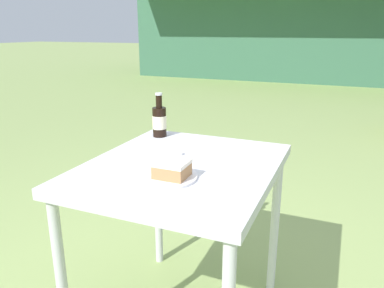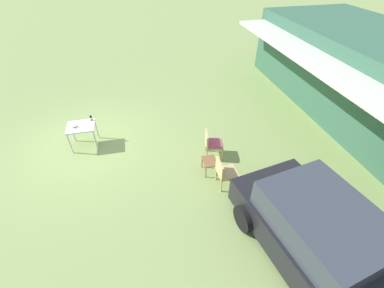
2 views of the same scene
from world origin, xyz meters
name	(u,v)px [view 2 (image 2 of 2)]	position (x,y,z in m)	size (l,w,h in m)	color
ground_plane	(87,145)	(0.00, 0.00, 0.00)	(60.00, 60.00, 0.00)	#8CA35B
cabin_building	(377,78)	(0.25, 10.11, 1.38)	(10.33, 5.51, 2.74)	#38664C
parked_car	(322,239)	(4.96, 4.94, 0.67)	(4.30, 2.64, 1.41)	black
wicker_chair_cushioned	(212,143)	(1.40, 3.78, 0.49)	(0.58, 0.59, 0.85)	tan
wicker_chair_plain	(225,171)	(2.61, 3.76, 0.49)	(0.51, 0.51, 0.85)	tan
garden_side_table	(210,162)	(2.04, 3.53, 0.35)	(0.46, 0.37, 0.41)	brown
patio_table	(81,128)	(0.00, 0.00, 0.67)	(0.70, 0.82, 0.75)	silver
cake_on_plate	(75,126)	(0.02, -0.16, 0.77)	(0.24, 0.24, 0.07)	white
cola_bottle_near	(91,118)	(-0.26, 0.31, 0.83)	(0.07, 0.07, 0.21)	black
fork	(75,126)	(-0.06, -0.17, 0.75)	(0.17, 0.04, 0.01)	silver
loose_bottle_cap	(84,124)	(-0.05, 0.09, 0.76)	(0.03, 0.03, 0.01)	silver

